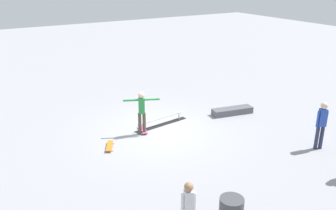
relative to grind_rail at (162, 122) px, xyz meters
The scene contains 8 objects.
ground_plane 0.67m from the grind_rail, 44.44° to the left, with size 60.00×60.00×0.00m, color #9E9EA3.
grind_rail is the anchor object (origin of this frame).
skate_ledge 3.19m from the grind_rail, behind, with size 1.76×0.48×0.27m, color #595960.
skater_main 1.36m from the grind_rail, 18.99° to the left, with size 1.25×0.59×1.65m.
skateboard_main 0.92m from the grind_rail, ahead, with size 0.38×0.82×0.09m.
bystander_blue_shirt 5.79m from the grind_rail, 128.88° to the left, with size 0.38×0.27×1.68m.
bystander_white_shirt 6.54m from the grind_rail, 65.50° to the left, with size 0.34×0.23×1.50m.
loose_skateboard_orange 2.62m from the grind_rail, 17.31° to the left, with size 0.54×0.80×0.09m.
Camera 1 is at (5.97, 10.89, 5.73)m, focal length 38.60 mm.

